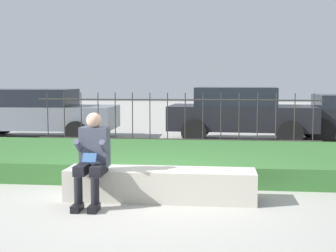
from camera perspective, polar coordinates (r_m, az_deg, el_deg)
ground_plane at (r=6.65m, az=-2.77°, el=-8.91°), size 60.00×60.00×0.00m
stone_bench at (r=6.58m, az=-0.95°, el=-7.35°), size 2.64×0.58×0.43m
person_seated_reader at (r=6.35m, az=-9.17°, el=-3.52°), size 0.42×0.73×1.23m
grass_berm at (r=8.90m, az=-0.34°, el=-4.08°), size 8.70×3.31×0.34m
iron_fence at (r=11.01m, az=1.02°, el=0.66°), size 6.70×0.03×1.37m
car_parked_center at (r=12.84m, az=8.79°, el=1.61°), size 3.99×2.03×1.47m
car_parked_left at (r=13.94m, az=-15.94°, el=1.60°), size 4.58×2.00×1.41m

